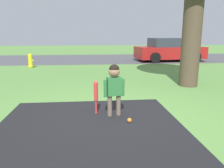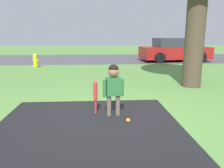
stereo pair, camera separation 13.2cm
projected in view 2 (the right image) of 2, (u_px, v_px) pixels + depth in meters
ground_plane at (114, 116)px, 4.02m from camera, size 60.00×60.00×0.00m
street_strip at (102, 59)px, 14.14m from camera, size 40.00×6.00×0.01m
child at (113, 83)px, 3.94m from camera, size 0.39×0.20×0.96m
baseball_bat at (95, 93)px, 4.08m from camera, size 0.08×0.08×0.64m
sports_ball at (128, 120)px, 3.73m from camera, size 0.08×0.08×0.08m
fire_hydrant at (35, 61)px, 10.16m from camera, size 0.26×0.23×0.65m
parked_car at (174, 50)px, 12.65m from camera, size 3.97×2.17×1.32m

